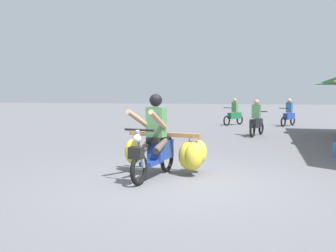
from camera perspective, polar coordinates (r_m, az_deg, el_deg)
ground_plane at (r=6.42m, az=2.35°, el=-9.10°), size 120.00×120.00×0.00m
motorbike_main_loaded at (r=6.93m, az=-0.02°, el=-3.53°), size 1.73×1.75×1.58m
motorbike_distant_ahead_left at (r=19.19m, az=10.44°, el=1.83°), size 0.96×1.41×1.40m
motorbike_distant_ahead_right at (r=14.12m, az=13.80°, el=0.72°), size 0.65×1.58×1.40m
motorbike_distant_far_ahead at (r=19.27m, az=18.55°, el=1.67°), size 0.86×1.48×1.40m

